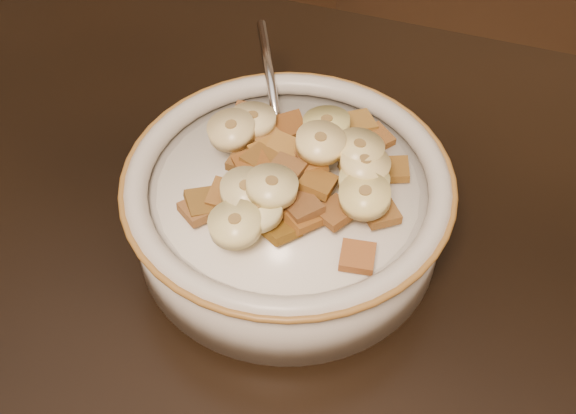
% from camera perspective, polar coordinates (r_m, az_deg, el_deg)
% --- Properties ---
extents(chair, '(0.57, 0.57, 1.01)m').
position_cam_1_polar(chair, '(1.05, -11.88, 10.54)').
color(chair, '#352012').
rests_on(chair, floor).
extents(cereal_bowl, '(0.20, 0.20, 0.05)m').
position_cam_1_polar(cereal_bowl, '(0.48, 0.00, -0.43)').
color(cereal_bowl, '#AEA296').
rests_on(cereal_bowl, table).
extents(milk, '(0.17, 0.17, 0.00)m').
position_cam_1_polar(milk, '(0.47, 0.00, 1.54)').
color(milk, silver).
rests_on(milk, cereal_bowl).
extents(spoon, '(0.05, 0.06, 0.01)m').
position_cam_1_polar(spoon, '(0.48, -0.53, 4.72)').
color(spoon, silver).
rests_on(spoon, cereal_bowl).
extents(cereal_square_0, '(0.03, 0.03, 0.01)m').
position_cam_1_polar(cereal_square_0, '(0.44, 7.33, -0.43)').
color(cereal_square_0, brown).
rests_on(cereal_square_0, milk).
extents(cereal_square_1, '(0.03, 0.03, 0.01)m').
position_cam_1_polar(cereal_square_1, '(0.43, 3.74, -0.43)').
color(cereal_square_1, brown).
rests_on(cereal_square_1, milk).
extents(cereal_square_2, '(0.02, 0.02, 0.01)m').
position_cam_1_polar(cereal_square_2, '(0.44, -0.14, 2.96)').
color(cereal_square_2, brown).
rests_on(cereal_square_2, milk).
extents(cereal_square_3, '(0.03, 0.02, 0.01)m').
position_cam_1_polar(cereal_square_3, '(0.47, 8.32, 2.96)').
color(cereal_square_3, brown).
rests_on(cereal_square_3, milk).
extents(cereal_square_4, '(0.03, 0.03, 0.01)m').
position_cam_1_polar(cereal_square_4, '(0.43, 1.10, -0.77)').
color(cereal_square_4, brown).
rests_on(cereal_square_4, milk).
extents(cereal_square_5, '(0.03, 0.03, 0.01)m').
position_cam_1_polar(cereal_square_5, '(0.43, 1.12, 0.03)').
color(cereal_square_5, brown).
rests_on(cereal_square_5, milk).
extents(cereal_square_6, '(0.02, 0.02, 0.01)m').
position_cam_1_polar(cereal_square_6, '(0.46, -3.35, 3.67)').
color(cereal_square_6, brown).
rests_on(cereal_square_6, milk).
extents(cereal_square_7, '(0.02, 0.02, 0.01)m').
position_cam_1_polar(cereal_square_7, '(0.46, -0.39, 4.61)').
color(cereal_square_7, brown).
rests_on(cereal_square_7, milk).
extents(cereal_square_8, '(0.03, 0.03, 0.01)m').
position_cam_1_polar(cereal_square_8, '(0.49, 6.91, 5.40)').
color(cereal_square_8, brown).
rests_on(cereal_square_8, milk).
extents(cereal_square_9, '(0.03, 0.03, 0.01)m').
position_cam_1_polar(cereal_square_9, '(0.45, -2.92, 3.50)').
color(cereal_square_9, brown).
rests_on(cereal_square_9, milk).
extents(cereal_square_10, '(0.03, 0.03, 0.01)m').
position_cam_1_polar(cereal_square_10, '(0.45, -6.72, 0.31)').
color(cereal_square_10, brown).
rests_on(cereal_square_10, milk).
extents(cereal_square_11, '(0.03, 0.03, 0.01)m').
position_cam_1_polar(cereal_square_11, '(0.45, 1.66, 3.57)').
color(cereal_square_11, brown).
rests_on(cereal_square_11, milk).
extents(cereal_square_12, '(0.03, 0.03, 0.01)m').
position_cam_1_polar(cereal_square_12, '(0.44, -2.68, 0.83)').
color(cereal_square_12, '#995F37').
rests_on(cereal_square_12, milk).
extents(cereal_square_13, '(0.03, 0.03, 0.01)m').
position_cam_1_polar(cereal_square_13, '(0.45, -2.12, 3.74)').
color(cereal_square_13, brown).
rests_on(cereal_square_13, milk).
extents(cereal_square_14, '(0.03, 0.03, 0.01)m').
position_cam_1_polar(cereal_square_14, '(0.48, -1.87, 5.63)').
color(cereal_square_14, brown).
rests_on(cereal_square_14, milk).
extents(cereal_square_15, '(0.02, 0.02, 0.01)m').
position_cam_1_polar(cereal_square_15, '(0.50, -3.23, 7.22)').
color(cereal_square_15, brown).
rests_on(cereal_square_15, milk).
extents(cereal_square_16, '(0.03, 0.03, 0.01)m').
position_cam_1_polar(cereal_square_16, '(0.46, 1.81, 4.10)').
color(cereal_square_16, brown).
rests_on(cereal_square_16, milk).
extents(cereal_square_17, '(0.03, 0.03, 0.01)m').
position_cam_1_polar(cereal_square_17, '(0.47, 5.65, 3.43)').
color(cereal_square_17, brown).
rests_on(cereal_square_17, milk).
extents(cereal_square_18, '(0.03, 0.03, 0.01)m').
position_cam_1_polar(cereal_square_18, '(0.50, 5.62, 6.64)').
color(cereal_square_18, brown).
rests_on(cereal_square_18, milk).
extents(cereal_square_19, '(0.02, 0.02, 0.01)m').
position_cam_1_polar(cereal_square_19, '(0.44, -4.94, 0.95)').
color(cereal_square_19, '#925D27').
rests_on(cereal_square_19, milk).
extents(cereal_square_20, '(0.02, 0.02, 0.01)m').
position_cam_1_polar(cereal_square_20, '(0.42, 5.51, -3.93)').
color(cereal_square_20, brown).
rests_on(cereal_square_20, milk).
extents(cereal_square_21, '(0.03, 0.03, 0.01)m').
position_cam_1_polar(cereal_square_21, '(0.49, 0.10, 6.40)').
color(cereal_square_21, brown).
rests_on(cereal_square_21, milk).
extents(cereal_square_22, '(0.03, 0.03, 0.01)m').
position_cam_1_polar(cereal_square_22, '(0.46, -1.57, 4.27)').
color(cereal_square_22, olive).
rests_on(cereal_square_22, milk).
extents(cereal_square_23, '(0.03, 0.03, 0.01)m').
position_cam_1_polar(cereal_square_23, '(0.43, -0.66, -1.74)').
color(cereal_square_23, brown).
rests_on(cereal_square_23, milk).
extents(cereal_square_24, '(0.03, 0.03, 0.01)m').
position_cam_1_polar(cereal_square_24, '(0.44, -3.29, 0.98)').
color(cereal_square_24, brown).
rests_on(cereal_square_24, milk).
extents(cereal_square_25, '(0.03, 0.03, 0.01)m').
position_cam_1_polar(cereal_square_25, '(0.45, -7.06, -0.19)').
color(cereal_square_25, brown).
rests_on(cereal_square_25, milk).
extents(cereal_square_26, '(0.02, 0.02, 0.01)m').
position_cam_1_polar(cereal_square_26, '(0.44, 0.84, 0.62)').
color(cereal_square_26, brown).
rests_on(cereal_square_26, milk).
extents(cereal_square_27, '(0.02, 0.02, 0.01)m').
position_cam_1_polar(cereal_square_27, '(0.44, 2.37, 1.91)').
color(cereal_square_27, brown).
rests_on(cereal_square_27, milk).
extents(banana_slice_0, '(0.04, 0.04, 0.01)m').
position_cam_1_polar(banana_slice_0, '(0.42, -2.49, -0.17)').
color(banana_slice_0, beige).
rests_on(banana_slice_0, milk).
extents(banana_slice_1, '(0.03, 0.03, 0.01)m').
position_cam_1_polar(banana_slice_1, '(0.43, -1.28, 1.65)').
color(banana_slice_1, '#EAD382').
rests_on(banana_slice_1, milk).
extents(banana_slice_2, '(0.04, 0.04, 0.01)m').
position_cam_1_polar(banana_slice_2, '(0.42, -4.20, -1.37)').
color(banana_slice_2, '#F9EF97').
rests_on(banana_slice_2, milk).
extents(banana_slice_3, '(0.03, 0.03, 0.01)m').
position_cam_1_polar(banana_slice_3, '(0.48, -2.80, 6.86)').
color(banana_slice_3, beige).
rests_on(banana_slice_3, milk).
extents(banana_slice_4, '(0.04, 0.04, 0.01)m').
position_cam_1_polar(banana_slice_4, '(0.44, 6.02, 1.94)').
color(banana_slice_4, '#ECE27F').
rests_on(banana_slice_4, milk).
extents(banana_slice_5, '(0.04, 0.04, 0.02)m').
position_cam_1_polar(banana_slice_5, '(0.44, 6.09, 3.35)').
color(banana_slice_5, '#DBC46F').
rests_on(banana_slice_5, milk).
extents(banana_slice_6, '(0.04, 0.04, 0.01)m').
position_cam_1_polar(banana_slice_6, '(0.43, -3.35, 1.29)').
color(banana_slice_6, '#DCCD80').
rests_on(banana_slice_6, milk).
extents(banana_slice_7, '(0.04, 0.04, 0.01)m').
position_cam_1_polar(banana_slice_7, '(0.47, -4.50, 6.10)').
color(banana_slice_7, '#D0B783').
rests_on(banana_slice_7, milk).
extents(banana_slice_8, '(0.04, 0.04, 0.01)m').
position_cam_1_polar(banana_slice_8, '(0.43, 6.08, 0.87)').
color(banana_slice_8, '#C7BD6B').
rests_on(banana_slice_8, milk).
extents(banana_slice_9, '(0.04, 0.04, 0.01)m').
position_cam_1_polar(banana_slice_9, '(0.48, 3.07, 6.56)').
color(banana_slice_9, '#D3C165').
rests_on(banana_slice_9, milk).
extents(banana_slice_10, '(0.04, 0.04, 0.01)m').
position_cam_1_polar(banana_slice_10, '(0.45, 2.58, 5.11)').
color(banana_slice_10, '#FFE38C').
rests_on(banana_slice_10, milk).
extents(banana_slice_11, '(0.04, 0.04, 0.01)m').
position_cam_1_polar(banana_slice_11, '(0.45, 5.66, 4.60)').
color(banana_slice_11, '#EBCC77').
rests_on(banana_slice_11, milk).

